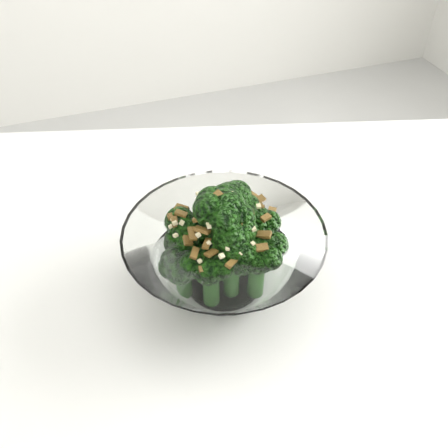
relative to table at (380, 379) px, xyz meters
name	(u,v)px	position (x,y,z in m)	size (l,w,h in m)	color
table	(380,379)	(0.00, 0.00, 0.00)	(1.37, 1.09, 0.75)	white
broccoli_dish	(224,252)	(-0.13, 0.12, 0.11)	(0.20, 0.20, 0.13)	white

